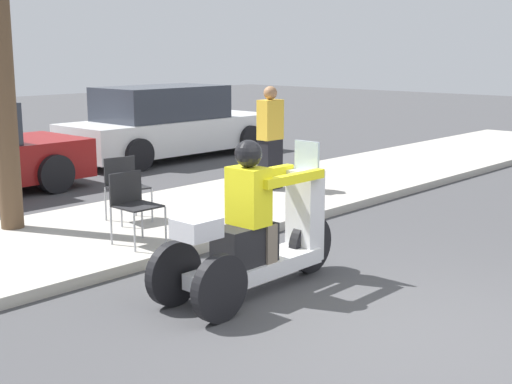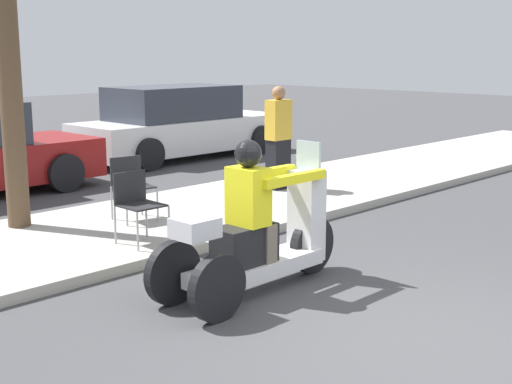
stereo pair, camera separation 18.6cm
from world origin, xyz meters
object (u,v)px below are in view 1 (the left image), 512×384
object	(u,v)px
folding_chair_curbside	(132,200)
parked_car_lot_center	(168,124)
spectator_far_back	(270,140)
folding_chair_set_back	(124,182)
tree_trunk	(4,92)
motorcycle_trike	(256,238)

from	to	relation	value
folding_chair_curbside	parked_car_lot_center	bearing A→B (deg)	46.33
folding_chair_curbside	spectator_far_back	bearing A→B (deg)	15.86
parked_car_lot_center	folding_chair_set_back	bearing A→B (deg)	-135.74
folding_chair_set_back	tree_trunk	xyz separation A→B (m)	(-1.22, 0.71, 1.19)
motorcycle_trike	tree_trunk	size ratio (longest dim) A/B	0.66
folding_chair_set_back	tree_trunk	bearing A→B (deg)	149.72
spectator_far_back	folding_chair_set_back	xyz separation A→B (m)	(-2.89, -0.01, -0.29)
spectator_far_back	parked_car_lot_center	distance (m)	4.57
spectator_far_back	parked_car_lot_center	size ratio (longest dim) A/B	0.34
folding_chair_set_back	tree_trunk	size ratio (longest dim) A/B	0.24
folding_chair_curbside	tree_trunk	size ratio (longest dim) A/B	0.24
spectator_far_back	tree_trunk	bearing A→B (deg)	170.33
motorcycle_trike	folding_chair_set_back	world-z (taller)	motorcycle_trike
folding_chair_curbside	tree_trunk	xyz separation A→B (m)	(-0.59, 1.70, 1.19)
folding_chair_curbside	folding_chair_set_back	distance (m)	1.17
motorcycle_trike	parked_car_lot_center	size ratio (longest dim) A/B	0.46
spectator_far_back	folding_chair_set_back	distance (m)	2.90
folding_chair_curbside	tree_trunk	distance (m)	2.16
motorcycle_trike	parked_car_lot_center	bearing A→B (deg)	54.96
spectator_far_back	parked_car_lot_center	xyz separation A→B (m)	(1.54, 4.30, -0.18)
motorcycle_trike	folding_chair_curbside	distance (m)	1.96
folding_chair_set_back	motorcycle_trike	bearing A→B (deg)	-102.68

